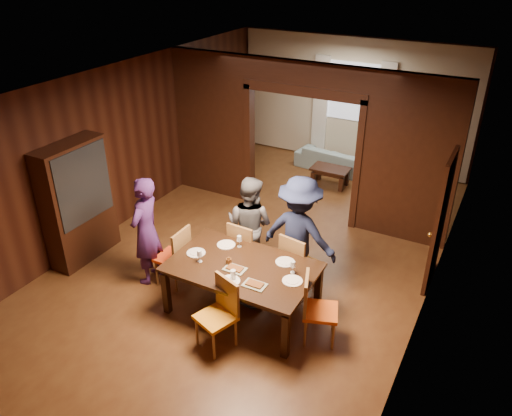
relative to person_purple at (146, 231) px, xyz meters
The scene contains 32 objects.
floor 2.09m from the person_purple, 52.55° to the left, with size 9.00×9.00×0.00m, color #512C16.
ceiling 2.79m from the person_purple, 52.55° to the left, with size 5.50×9.00×0.02m, color silver.
room_walls 3.65m from the person_purple, 71.18° to the left, with size 5.52×9.01×2.90m.
person_purple is the anchor object (origin of this frame).
person_grey 1.57m from the person_purple, 38.09° to the left, with size 0.78×0.61×1.61m, color #53545A.
person_navy 2.29m from the person_purple, 24.84° to the left, with size 1.16×0.67×1.79m, color #1A2141.
sofa 5.49m from the person_purple, 79.11° to the left, with size 1.74×0.68×0.51m, color #84A4AD.
serving_bowl 1.72m from the person_purple, ahead, with size 0.35×0.35×0.09m, color black.
dining_table 1.72m from the person_purple, ahead, with size 2.01×1.25×0.76m, color black.
coffee_table 4.75m from the person_purple, 74.60° to the left, with size 0.80×0.50×0.40m, color black.
chair_left 0.54m from the person_purple, 14.65° to the left, with size 0.44×0.44×0.97m, color #EF4516, non-canonical shape.
chair_right 2.85m from the person_purple, ahead, with size 0.44×0.44×0.97m, color #E35815, non-canonical shape.
chair_far_l 1.56m from the person_purple, 32.79° to the left, with size 0.44×0.44×0.97m, color #C25912, non-canonical shape.
chair_far_r 2.33m from the person_purple, 22.15° to the left, with size 0.44×0.44×0.97m, color orange, non-canonical shape.
chair_near 1.89m from the person_purple, 24.15° to the right, with size 0.44×0.44×0.97m, color orange, non-canonical shape.
hutch 1.38m from the person_purple, behind, with size 0.40×1.20×2.00m, color black.
door_right 4.36m from the person_purple, 27.54° to the left, with size 0.06×0.90×2.10m, color black.
window_far 6.12m from the person_purple, 78.99° to the left, with size 1.20×0.03×1.30m, color silver.
curtain_left 5.94m from the person_purple, 86.05° to the left, with size 0.35×0.06×2.40m, color white.
curtain_right 6.22m from the person_purple, 72.11° to the left, with size 0.35×0.06×2.40m, color white.
plate_left 0.92m from the person_purple, ahead, with size 0.27×0.27×0.01m, color silver.
plate_far_l 1.24m from the person_purple, 17.39° to the left, with size 0.27×0.27×0.01m, color white.
plate_far_r 2.16m from the person_purple, ahead, with size 0.27×0.27×0.01m, color silver.
plate_right 2.40m from the person_purple, ahead, with size 0.27×0.27×0.01m, color silver.
plate_near 1.72m from the person_purple, 12.17° to the right, with size 0.27×0.27×0.01m, color silver.
platter_a 1.61m from the person_purple, ahead, with size 0.30×0.20×0.04m, color gray.
platter_b 2.03m from the person_purple, ahead, with size 0.30×0.20×0.04m, color gray.
wineglass_left 1.09m from the person_purple, ahead, with size 0.08×0.08×0.18m, color silver, non-canonical shape.
wineglass_far 1.43m from the person_purple, 17.29° to the left, with size 0.08×0.08×0.18m, color silver, non-canonical shape.
wineglass_right 2.33m from the person_purple, ahead, with size 0.08×0.08×0.18m, color silver, non-canonical shape.
tumbler 1.72m from the person_purple, 10.11° to the right, with size 0.07×0.07×0.14m, color white.
condiment_jar 1.46m from the person_purple, ahead, with size 0.08×0.08×0.11m, color #4F2D12, non-canonical shape.
Camera 1 is at (3.32, -6.38, 4.68)m, focal length 35.00 mm.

